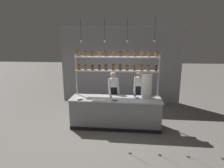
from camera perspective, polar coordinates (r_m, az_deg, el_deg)
The scene contains 14 objects.
ground_plane at distance 5.67m, azimuth 1.13°, elevation -13.56°, with size 40.00×40.00×0.00m, color slate.
back_wall at distance 7.62m, azimuth 2.68°, elevation 6.10°, with size 5.16×0.12×3.28m, color #939399.
prep_counter at distance 5.49m, azimuth 1.15°, elevation -9.25°, with size 2.76×0.76×0.92m.
spice_shelf_unit at distance 5.46m, azimuth 1.46°, elevation 6.24°, with size 2.65×0.28×2.36m.
chef_left at distance 5.88m, azimuth 0.43°, elevation -2.72°, with size 0.41×0.35×1.65m.
chef_center at distance 5.98m, azimuth 8.88°, elevation -2.36°, with size 0.39×0.32×1.69m.
container_stack at distance 5.39m, azimuth 11.22°, elevation -0.66°, with size 0.33×0.33×0.74m.
cutting_board at distance 5.14m, azimuth -4.27°, elevation -5.22°, with size 0.40×0.26×0.02m.
prep_bowl_near_left at distance 5.12m, azimuth 0.97°, elevation -5.08°, with size 0.21×0.21×0.06m.
prep_bowl_center_front at distance 5.35m, azimuth 8.09°, elevation -4.48°, with size 0.17×0.17×0.05m.
prep_bowl_center_back at distance 5.29m, azimuth -10.54°, elevation -4.75°, with size 0.18×0.18×0.05m.
serving_cup_front at distance 5.49m, azimuth 7.52°, elevation -3.67°, with size 0.07×0.07×0.10m.
serving_cup_by_board at distance 5.27m, azimuth -0.40°, elevation -4.25°, with size 0.07×0.07×0.11m.
pendant_light_row at distance 5.09m, azimuth 1.47°, elevation 14.09°, with size 2.15×0.07×0.66m.
Camera 1 is at (0.40, -5.08, 2.50)m, focal length 28.00 mm.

